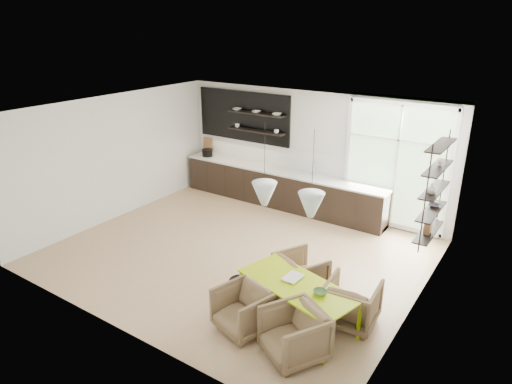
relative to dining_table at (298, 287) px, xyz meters
name	(u,v)px	position (x,y,z in m)	size (l,w,h in m)	color
room	(292,176)	(-1.52, 2.43, 0.82)	(7.02, 6.01, 2.91)	tan
kitchen_run	(278,182)	(-2.80, 4.02, -0.04)	(5.54, 0.69, 2.75)	black
right_shelving	(434,193)	(1.26, 2.51, 1.01)	(0.26, 1.22, 1.90)	black
dining_table	(298,287)	(0.00, 0.00, 0.00)	(2.03, 1.31, 0.69)	#A8C60A
armchair_back_left	(301,273)	(-0.38, 0.81, -0.29)	(0.75, 0.78, 0.71)	brown
armchair_back_right	(352,303)	(0.71, 0.47, -0.28)	(0.77, 0.80, 0.72)	brown
armchair_front_left	(244,309)	(-0.59, -0.60, -0.29)	(0.75, 0.77, 0.70)	brown
armchair_front_right	(294,334)	(0.34, -0.70, -0.27)	(0.78, 0.81, 0.73)	brown
wire_stool	(240,289)	(-1.00, -0.12, -0.33)	(0.38, 0.38, 0.48)	black
table_book	(286,275)	(-0.27, 0.11, 0.06)	(0.25, 0.33, 0.03)	white
table_bowl	(320,292)	(0.40, -0.05, 0.08)	(0.20, 0.20, 0.06)	#55844A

